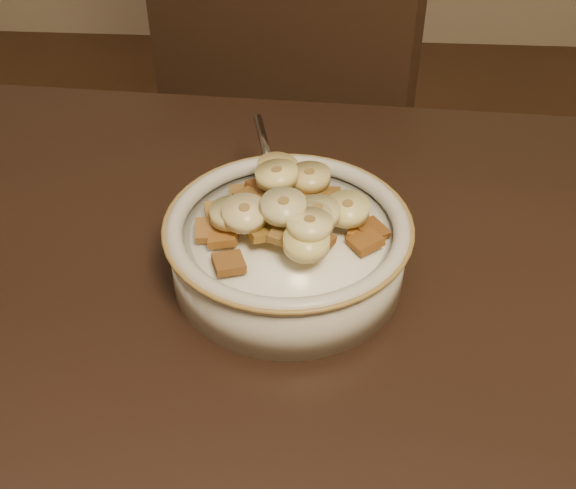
{
  "coord_description": "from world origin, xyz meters",
  "views": [
    {
      "loc": [
        0.15,
        -0.22,
        1.12
      ],
      "look_at": [
        0.12,
        0.18,
        0.78
      ],
      "focal_mm": 45.0,
      "sensor_mm": 36.0,
      "label": 1
    }
  ],
  "objects": [
    {
      "name": "cereal_square_3",
      "position": [
        0.14,
        0.22,
        0.8
      ],
      "size": [
        0.02,
        0.02,
        0.01
      ],
      "primitive_type": "cube",
      "rotation": [
        0.2,
        -0.09,
        3.04
      ],
      "color": "brown",
      "rests_on": "milk"
    },
    {
      "name": "cereal_square_1",
      "position": [
        0.07,
        0.19,
        0.8
      ],
      "size": [
        0.02,
        0.03,
        0.01
      ],
      "primitive_type": "cube",
      "rotation": [
        0.2,
        0.02,
        0.25
      ],
      "color": "olive",
      "rests_on": "milk"
    },
    {
      "name": "banana_slice_7",
      "position": [
        0.09,
        0.17,
        0.82
      ],
      "size": [
        0.04,
        0.04,
        0.01
      ],
      "primitive_type": "cylinder",
      "rotation": [
        -0.03,
        -0.14,
        1.89
      ],
      "color": "beige",
      "rests_on": "milk"
    },
    {
      "name": "cereal_square_19",
      "position": [
        0.14,
        0.16,
        0.81
      ],
      "size": [
        0.03,
        0.03,
        0.01
      ],
      "primitive_type": "cube",
      "rotation": [
        0.21,
        0.06,
        0.63
      ],
      "color": "brown",
      "rests_on": "milk"
    },
    {
      "name": "banana_slice_4",
      "position": [
        0.12,
        0.17,
        0.82
      ],
      "size": [
        0.03,
        0.03,
        0.01
      ],
      "primitive_type": "cylinder",
      "rotation": [
        -0.01,
        -0.09,
        1.58
      ],
      "color": "tan",
      "rests_on": "milk"
    },
    {
      "name": "cereal_square_10",
      "position": [
        0.15,
        0.15,
        0.81
      ],
      "size": [
        0.03,
        0.03,
        0.01
      ],
      "primitive_type": "cube",
      "rotation": [
        0.08,
        0.15,
        1.13
      ],
      "color": "brown",
      "rests_on": "milk"
    },
    {
      "name": "banana_slice_9",
      "position": [
        0.14,
        0.17,
        0.82
      ],
      "size": [
        0.04,
        0.04,
        0.01
      ],
      "primitive_type": "cylinder",
      "rotation": [
        -0.01,
        -0.01,
        0.17
      ],
      "color": "#CBBB82",
      "rests_on": "milk"
    },
    {
      "name": "milk",
      "position": [
        0.12,
        0.18,
        0.79
      ],
      "size": [
        0.14,
        0.14,
        0.0
      ],
      "primitive_type": "cylinder",
      "color": "white",
      "rests_on": "cereal_bowl"
    },
    {
      "name": "cereal_square_20",
      "position": [
        0.15,
        0.22,
        0.8
      ],
      "size": [
        0.02,
        0.02,
        0.01
      ],
      "primitive_type": "cube",
      "rotation": [
        -0.08,
        0.08,
        1.5
      ],
      "color": "brown",
      "rests_on": "milk"
    },
    {
      "name": "banana_slice_0",
      "position": [
        0.09,
        0.17,
        0.81
      ],
      "size": [
        0.04,
        0.04,
        0.01
      ],
      "primitive_type": "cylinder",
      "rotation": [
        -0.03,
        0.03,
        1.9
      ],
      "color": "#CEC685",
      "rests_on": "milk"
    },
    {
      "name": "cereal_square_7",
      "position": [
        0.12,
        0.16,
        0.81
      ],
      "size": [
        0.03,
        0.03,
        0.01
      ],
      "primitive_type": "cube",
      "rotation": [
        0.15,
        -0.05,
        1.29
      ],
      "color": "brown",
      "rests_on": "milk"
    },
    {
      "name": "banana_slice_2",
      "position": [
        0.14,
        0.15,
        0.82
      ],
      "size": [
        0.04,
        0.04,
        0.01
      ],
      "primitive_type": "cylinder",
      "rotation": [
        0.08,
        0.06,
        2.12
      ],
      "color": "#FEEE95",
      "rests_on": "milk"
    },
    {
      "name": "banana_slice_8",
      "position": [
        0.11,
        0.21,
        0.82
      ],
      "size": [
        0.04,
        0.04,
        0.01
      ],
      "primitive_type": "cylinder",
      "rotation": [
        -0.09,
        -0.08,
        0.44
      ],
      "color": "#FFE47C",
      "rests_on": "milk"
    },
    {
      "name": "cereal_square_2",
      "position": [
        0.16,
        0.19,
        0.81
      ],
      "size": [
        0.03,
        0.03,
        0.01
      ],
      "primitive_type": "cube",
      "rotation": [
        0.25,
        0.14,
        2.27
      ],
      "color": "#975526",
      "rests_on": "milk"
    },
    {
      "name": "banana_slice_10",
      "position": [
        0.14,
        0.22,
        0.82
      ],
      "size": [
        0.04,
        0.04,
        0.01
      ],
      "primitive_type": "cylinder",
      "rotation": [
        -0.03,
        0.05,
        2.01
      ],
      "color": "tan",
      "rests_on": "milk"
    },
    {
      "name": "cereal_square_18",
      "position": [
        0.1,
        0.2,
        0.8
      ],
      "size": [
        0.03,
        0.03,
        0.01
      ],
      "primitive_type": "cube",
      "rotation": [
        -0.01,
        0.15,
        2.31
      ],
      "color": "brown",
      "rests_on": "milk"
    },
    {
      "name": "cereal_square_14",
      "position": [
        0.15,
        0.19,
        0.8
      ],
      "size": [
        0.02,
        0.02,
        0.01
      ],
      "primitive_type": "cube",
      "rotation": [
        0.21,
        -0.07,
        0.14
      ],
      "color": "brown",
      "rests_on": "milk"
    },
    {
      "name": "cereal_square_9",
      "position": [
        0.1,
        0.22,
        0.8
      ],
      "size": [
        0.03,
        0.03,
        0.01
      ],
      "primitive_type": "cube",
      "rotation": [
        0.21,
        -0.06,
        2.31
      ],
      "color": "brown",
      "rests_on": "milk"
    },
    {
      "name": "cereal_square_4",
      "position": [
        0.14,
        0.2,
        0.81
      ],
      "size": [
        0.02,
        0.02,
        0.01
      ],
      "primitive_type": "cube",
      "rotation": [
        0.15,
        -0.09,
        3.01
      ],
      "color": "brown",
      "rests_on": "milk"
    },
    {
      "name": "cereal_square_16",
      "position": [
        0.07,
        0.17,
        0.8
      ],
      "size": [
        0.02,
        0.02,
        0.01
      ],
      "primitive_type": "cube",
      "rotation": [
        0.07,
        -0.14,
        1.72
      ],
      "color": "brown",
      "rests_on": "milk"
    },
    {
      "name": "cereal_square_12",
      "position": [
        0.08,
        0.16,
        0.8
      ],
      "size": [
        0.02,
        0.02,
        0.01
      ],
      "primitive_type": "cube",
      "rotation": [
        -0.19,
        0.06,
        1.58
      ],
      "color": "brown",
      "rests_on": "milk"
    },
    {
      "name": "cereal_square_17",
      "position": [
        0.09,
        0.13,
        0.8
      ],
      "size": [
        0.03,
        0.03,
        0.01
      ],
      "primitive_type": "cube",
      "rotation": [
        -0.06,
        0.05,
        0.35
      ],
      "color": "brown",
      "rests_on": "milk"
    },
    {
      "name": "banana_slice_1",
      "position": [
        0.14,
        0.14,
        0.81
      ],
      "size": [
        0.04,
        0.04,
        0.01
      ],
      "primitive_type": "cylinder",
      "rotation": [
        -0.09,
        -0.04,
        2.74
      ],
      "color": "#FDE27E",
      "rests_on": "milk"
    },
    {
      "name": "banana_slice_6",
      "position": [
        0.14,
        0.16,
        0.82
      ],
      "size": [
        0.04,
        0.04,
        0.01
      ],
      "primitive_type": "cylinder",
      "rotation": [
        -0.13,
        -0.03,
        2.27
      ],
      "color": "beige",
      "rests_on": "milk"
    },
    {
      "name": "cereal_square_21",
      "position": [
        0.18,
        0.18,
        0.8
      ],
      "size": [
        0.03,
        0.03,
        0.01
      ],
      "primitive_type": "cube",
      "rotation": [
        0.14,
        0.13,
        0.72
      ],
      "color": "brown",
      "rests_on": "milk"
    },
    {
      "name": "cereal_square_15",
      "position": [
        0.18,
        0.16,
        0.8
      ],
      "size": [
        0.03,
        0.03,
        0.01
      ],
      "primitive_type": "cube",
      "rotation": [
        -0.16,
        -0.18,
        0.57
      ],
      "color": "brown",
      "rests_on": "milk"
    },
    {
      "name": "banana_slice_5",
      "position": [
        0.11,
        0.22,
        0.82
      ],
      "size": [
        0.04,
        0.04,
        0.01
      ],
      "primitive_type": "cylinder",
      "rotation": [
        0.08,
        0.02,
        0.88
      ],
      "color": "#D0BD67",
      "rests_on": "milk"
    },
    {
      "name": "cereal_bowl",
      "position": [
        0.12,
        0.18,
        0.77
      ],
      "size": [
        0.17,
        0.17,
        0.04
      ],
      "primitive_type": "cylinder",
      "color": "silver",
      "rests_on": "table"
    },
    {
      "name": "cereal_square_6",
      "position": [
        0.11,
        0.16,
        0.81
      ],
      "size": [
        0.03,
        0.03,
        0.01
      ],
      "primitive_type": "cube",
      "rotation": [
        -0.1,
        0.14,
        0.47
      ],
      "color": "brown",
      "rests_on": "milk"
    },
    {
      "name": "cereal_square_11",
      "position": [
        0.12,
        0.22,
        0.8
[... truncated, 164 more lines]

